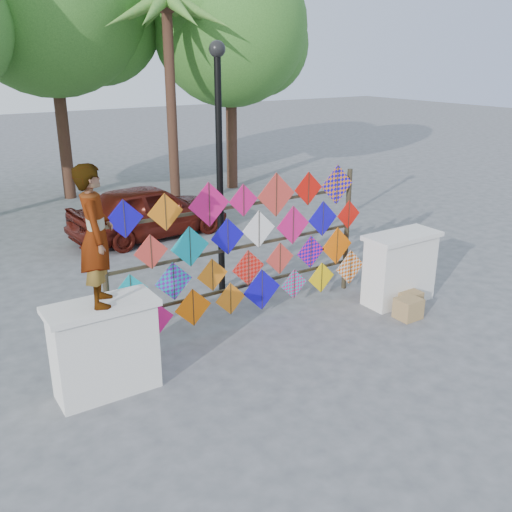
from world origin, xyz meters
The scene contains 11 objects.
ground centered at (0.00, 0.00, 0.00)m, with size 80.00×80.00×0.00m, color gray.
parapet_left centered at (-2.70, -0.20, 0.65)m, with size 1.40×0.65×1.28m.
parapet_right centered at (2.70, -0.20, 0.65)m, with size 1.40×0.65×1.28m.
kite_rack centered at (0.14, 0.73, 1.23)m, with size 4.95×0.24×2.43m.
tree_east centered at (5.09, 9.53, 4.99)m, with size 5.40×4.80×7.42m.
palm_tree centered at (2.20, 8.00, 4.95)m, with size 3.62×3.62×5.83m.
vendor_woman centered at (-2.67, -0.20, 2.17)m, with size 0.65×0.42×1.77m, color #99999E.
sedan centered at (0.49, 5.85, 0.66)m, with size 1.56×3.87×1.32m, color #4F140D.
lamppost centered at (0.30, 2.00, 2.69)m, with size 0.28×0.28×4.46m.
cardboard_box_near centered at (2.33, -0.80, 0.18)m, with size 0.40×0.36×0.36m, color #A58D50.
cardboard_box_far centered at (2.60, -0.54, 0.17)m, with size 0.39×0.36×0.33m, color #A58D50.
Camera 1 is at (-4.63, -6.76, 4.24)m, focal length 40.00 mm.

